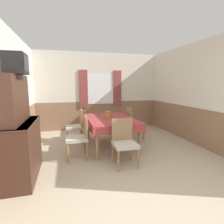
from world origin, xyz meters
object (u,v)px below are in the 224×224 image
Objects in this scene: chair_left_near at (80,136)px; chair_left_far at (77,125)px; tv at (16,64)px; chair_head_near at (124,141)px; dining_table at (111,122)px; chair_right_far at (133,122)px; sideboard at (20,136)px; vase at (108,115)px.

chair_left_far is at bearing 0.00° from chair_left_near.
chair_head_near is at bearing 3.92° from tv.
chair_right_far is at bearing 32.16° from dining_table.
chair_head_near reaches higher than dining_table.
dining_table is 2.09m from sideboard.
dining_table is 0.95m from chair_left_near.
chair_left_near is at bearing -143.63° from vase.
vase is at bearing 32.61° from sideboard.
chair_left_near is 5.37× the size of vase.
vase is at bearing -121.15° from chair_left_far.
chair_left_far is 1.87m from sideboard.
chair_head_near and vase have the same top height.
vase is at bearing 135.21° from dining_table.
chair_left_far is at bearing 60.56° from tv.
sideboard reaches higher than chair_head_near.
sideboard is 10.24× the size of vase.
chair_left_near is 0.98m from vase.
chair_head_near is at bearing -152.74° from chair_left_far.
tv is at bearing -144.27° from vase.
chair_head_near is at bearing -90.00° from dining_table.
chair_head_near is 0.52× the size of sideboard.
dining_table is 1.84× the size of chair_head_near.
chair_right_far is 3.04m from sideboard.
tv reaches higher than dining_table.
chair_head_near is at bearing -27.26° from chair_right_far.
tv reaches higher than chair_right_far.
chair_right_far is at bearing 31.18° from sideboard.
sideboard reaches higher than chair_left_far.
sideboard is at bearing 147.55° from chair_left_far.
dining_table is at bearing -44.79° from vase.
chair_right_far is 5.37× the size of vase.
chair_left_far is (-0.80, 1.55, 0.00)m from chair_head_near.
chair_right_far is 1.00× the size of chair_left_near.
sideboard reaches higher than chair_right_far.
chair_left_far reaches higher than dining_table.
dining_table is 2.43m from tv.
dining_table is 1.84× the size of chair_left_near.
tv is at bearing -146.16° from dining_table.
chair_right_far and chair_left_near have the same top height.
chair_left_near is at bearing -180.00° from chair_left_far.
chair_head_near is 5.37× the size of vase.
chair_left_far and vase have the same top height.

